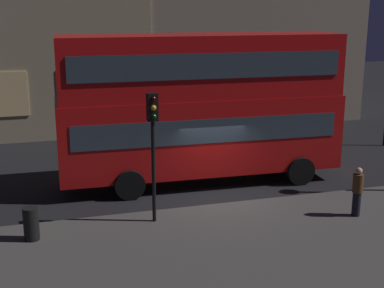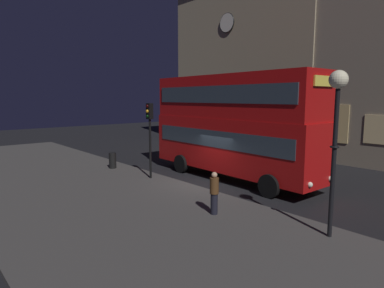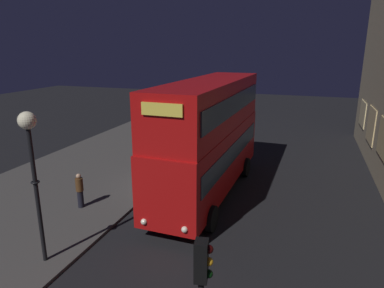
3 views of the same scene
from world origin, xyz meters
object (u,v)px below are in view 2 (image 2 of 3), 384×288
Objects in this scene: double_decker_bus at (232,122)px; street_lamp at (337,109)px; litter_bin at (113,160)px; traffic_light_near_kerb at (150,125)px; pedestrian at (214,193)px.

double_decker_bus reaches higher than street_lamp.
street_lamp is at bearing 1.33° from litter_bin.
litter_bin is at bearing -177.78° from traffic_light_near_kerb.
pedestrian is at bearing -15.13° from traffic_light_near_kerb.
double_decker_bus is 4.53m from traffic_light_near_kerb.
double_decker_bus is at bearing 32.15° from litter_bin.
double_decker_bus reaches higher than traffic_light_near_kerb.
pedestrian is at bearing -5.75° from litter_bin.
litter_bin is (-6.39, -4.02, -2.59)m from double_decker_bus.
street_lamp reaches higher than pedestrian.
traffic_light_near_kerb is (-2.65, -3.67, -0.13)m from double_decker_bus.
pedestrian is (3.76, -5.04, -2.24)m from double_decker_bus.
double_decker_bus is 2.10× the size of street_lamp.
street_lamp is 5.29× the size of litter_bin.
street_lamp is at bearing -3.19° from traffic_light_near_kerb.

